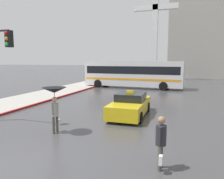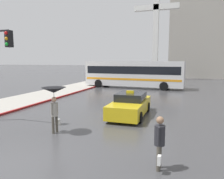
{
  "view_description": "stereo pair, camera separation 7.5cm",
  "coord_description": "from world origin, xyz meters",
  "px_view_note": "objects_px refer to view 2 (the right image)",
  "views": [
    {
      "loc": [
        4.92,
        -5.04,
        3.27
      ],
      "look_at": [
        0.62,
        8.51,
        1.4
      ],
      "focal_mm": 35.0,
      "sensor_mm": 36.0,
      "label": 1
    },
    {
      "loc": [
        4.99,
        -5.02,
        3.27
      ],
      "look_at": [
        0.62,
        8.51,
        1.4
      ],
      "focal_mm": 35.0,
      "sensor_mm": 36.0,
      "label": 2
    }
  ],
  "objects_px": {
    "pedestrian_man": "(160,139)",
    "monument_cross": "(156,23)",
    "city_bus": "(134,73)",
    "pedestrian_with_umbrella": "(54,96)",
    "taxi": "(130,105)"
  },
  "relations": [
    {
      "from": "taxi",
      "to": "pedestrian_man",
      "type": "xyz_separation_m",
      "value": [
        2.34,
        -6.2,
        0.31
      ]
    },
    {
      "from": "pedestrian_with_umbrella",
      "to": "monument_cross",
      "type": "relative_size",
      "value": 0.12
    },
    {
      "from": "city_bus",
      "to": "pedestrian_with_umbrella",
      "type": "height_order",
      "value": "city_bus"
    },
    {
      "from": "pedestrian_man",
      "to": "monument_cross",
      "type": "distance_m",
      "value": 33.67
    },
    {
      "from": "taxi",
      "to": "city_bus",
      "type": "bearing_deg",
      "value": -78.47
    },
    {
      "from": "pedestrian_with_umbrella",
      "to": "pedestrian_man",
      "type": "height_order",
      "value": "pedestrian_with_umbrella"
    },
    {
      "from": "taxi",
      "to": "pedestrian_man",
      "type": "distance_m",
      "value": 6.63
    },
    {
      "from": "city_bus",
      "to": "monument_cross",
      "type": "distance_m",
      "value": 14.87
    },
    {
      "from": "taxi",
      "to": "monument_cross",
      "type": "relative_size",
      "value": 0.26
    },
    {
      "from": "pedestrian_with_umbrella",
      "to": "pedestrian_man",
      "type": "relative_size",
      "value": 1.27
    },
    {
      "from": "city_bus",
      "to": "pedestrian_man",
      "type": "relative_size",
      "value": 7.28
    },
    {
      "from": "pedestrian_man",
      "to": "monument_cross",
      "type": "bearing_deg",
      "value": -169.71
    },
    {
      "from": "taxi",
      "to": "city_bus",
      "type": "relative_size",
      "value": 0.37
    },
    {
      "from": "pedestrian_man",
      "to": "city_bus",
      "type": "bearing_deg",
      "value": -162.36
    },
    {
      "from": "city_bus",
      "to": "pedestrian_man",
      "type": "distance_m",
      "value": 20.35
    }
  ]
}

